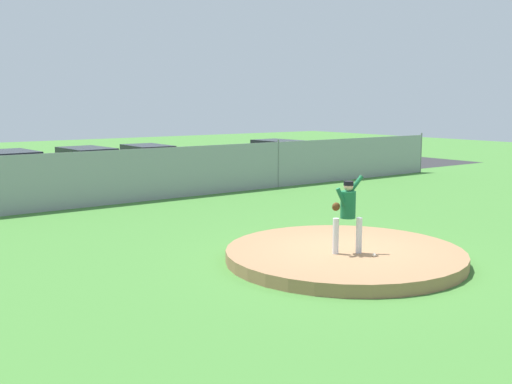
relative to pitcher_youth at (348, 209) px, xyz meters
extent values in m
plane|color=#427A33|center=(0.23, 6.29, -1.23)|extent=(80.00, 80.00, 0.00)
cube|color=#2B2B2D|center=(0.23, 14.79, -1.22)|extent=(44.00, 7.00, 0.01)
cylinder|color=#99704C|center=(0.23, 0.29, -1.09)|extent=(5.23, 5.23, 0.26)
cylinder|color=silver|center=(-0.21, 0.12, -0.58)|extent=(0.13, 0.13, 0.77)
cylinder|color=silver|center=(0.23, -0.13, -0.58)|extent=(0.13, 0.13, 0.77)
cylinder|color=#145933|center=(0.01, 0.00, 0.10)|extent=(0.32, 0.32, 0.57)
cylinder|color=#145933|center=(0.19, 0.00, 0.48)|extent=(0.38, 0.26, 0.47)
cylinder|color=#145933|center=(-0.17, 0.00, 0.25)|extent=(0.29, 0.21, 0.46)
ellipsoid|color=#4C2D14|center=(-0.29, 0.05, 0.08)|extent=(0.20, 0.12, 0.18)
sphere|color=tan|center=(0.01, 0.00, 0.48)|extent=(0.20, 0.20, 0.20)
cylinder|color=black|center=(0.01, 0.00, 0.55)|extent=(0.21, 0.21, 0.09)
sphere|color=white|center=(0.27, -0.54, -0.92)|extent=(0.07, 0.07, 0.07)
cube|color=gray|center=(0.23, 10.29, -0.29)|extent=(30.16, 0.03, 1.86)
cylinder|color=slate|center=(6.26, 10.29, -0.24)|extent=(0.07, 0.07, 1.96)
cylinder|color=slate|center=(15.31, 10.29, -0.24)|extent=(0.07, 0.07, 1.96)
cube|color=#161E4C|center=(0.01, 15.14, -0.54)|extent=(2.10, 4.74, 0.73)
cube|color=black|center=(0.01, 15.14, 0.10)|extent=(1.81, 2.65, 0.57)
cylinder|color=black|center=(-0.09, 16.57, -0.91)|extent=(1.89, 0.76, 0.64)
cylinder|color=black|center=(0.11, 13.71, -0.91)|extent=(1.89, 0.76, 0.64)
cube|color=#A81919|center=(9.60, 14.54, -0.57)|extent=(2.07, 4.38, 0.66)
cube|color=black|center=(9.60, 14.54, 0.07)|extent=(1.80, 2.45, 0.62)
cylinder|color=black|center=(9.52, 15.86, -0.91)|extent=(1.90, 0.76, 0.64)
cylinder|color=black|center=(9.68, 13.22, -0.91)|extent=(1.90, 0.76, 0.64)
cube|color=slate|center=(-3.19, 14.57, -0.52)|extent=(2.14, 4.61, 0.76)
cube|color=black|center=(-3.19, 14.57, 0.15)|extent=(1.86, 2.58, 0.58)
cylinder|color=black|center=(-3.10, 13.17, -0.91)|extent=(1.95, 0.76, 0.64)
cube|color=maroon|center=(2.84, 15.27, -0.56)|extent=(1.80, 4.50, 0.69)
cube|color=black|center=(2.84, 15.27, 0.08)|extent=(1.62, 2.49, 0.59)
cylinder|color=black|center=(2.86, 16.66, -0.91)|extent=(1.79, 0.67, 0.64)
cylinder|color=black|center=(2.81, 13.89, -0.91)|extent=(1.79, 0.67, 0.64)
camera|label=1|loc=(-8.95, -8.95, 2.24)|focal=42.20mm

